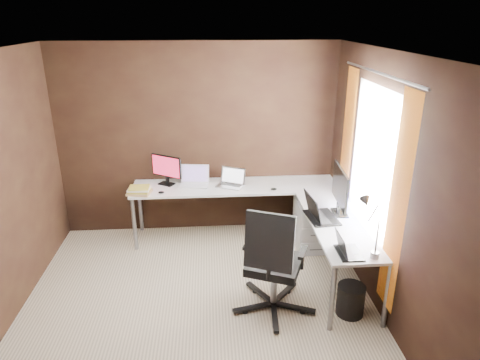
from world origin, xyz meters
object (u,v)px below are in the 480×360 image
drawer_pedestal (313,225)px  laptop_black_big (318,214)px  office_chair (273,281)px  laptop_silver (231,182)px  monitor_right (340,189)px  desk_lamp (369,219)px  book_stack (139,190)px  monitor_left (166,168)px  laptop_white (194,181)px  wastebasket (350,300)px  laptop_black_small (346,249)px

drawer_pedestal → laptop_black_big: bearing=-100.7°
laptop_black_big → drawer_pedestal: bearing=-16.7°
laptop_black_big → office_chair: size_ratio=0.39×
drawer_pedestal → laptop_silver: 1.17m
monitor_right → desk_lamp: (-0.00, -0.87, 0.07)m
laptop_silver → desk_lamp: (1.13, -1.79, 0.31)m
laptop_silver → book_stack: 1.16m
drawer_pedestal → desk_lamp: desk_lamp is taller
monitor_right → book_stack: size_ratio=2.06×
monitor_left → desk_lamp: bearing=-11.8°
monitor_left → laptop_silver: (0.83, -0.11, -0.17)m
laptop_white → wastebasket: 2.44m
laptop_black_big → monitor_right: bearing=-72.7°
laptop_silver → book_stack: size_ratio=1.29×
laptop_silver → desk_lamp: size_ratio=0.70×
laptop_silver → office_chair: office_chair is taller
laptop_silver → book_stack: laptop_silver is taller
office_chair → desk_lamp: bearing=8.2°
monitor_right → desk_lamp: desk_lamp is taller
desk_lamp → laptop_black_small: bearing=-163.5°
desk_lamp → laptop_white: bearing=154.9°
laptop_black_small → wastebasket: bearing=-60.2°
laptop_silver → laptop_black_small: bearing=-35.5°
monitor_left → laptop_black_big: size_ratio=0.86×
laptop_white → monitor_right: bearing=-25.3°
monitor_left → laptop_silver: monitor_left is taller
wastebasket → book_stack: bearing=145.7°
book_stack → desk_lamp: 2.81m
monitor_left → wastebasket: size_ratio=1.22×
desk_lamp → office_chair: desk_lamp is taller
laptop_white → office_chair: office_chair is taller
office_chair → wastebasket: (0.76, -0.12, -0.18)m
drawer_pedestal → laptop_silver: size_ratio=1.50×
laptop_black_big → office_chair: (-0.56, -0.55, -0.45)m
drawer_pedestal → monitor_right: 0.93m
drawer_pedestal → monitor_right: monitor_right is taller
book_stack → wastebasket: 2.76m
laptop_black_small → office_chair: 0.80m
monitor_left → laptop_silver: size_ratio=0.97×
laptop_white → office_chair: (0.79, -1.65, -0.45)m
laptop_white → wastebasket: (1.55, -1.77, -0.62)m
wastebasket → laptop_white: bearing=131.3°
book_stack → wastebasket: size_ratio=0.98×
monitor_right → laptop_silver: 1.48m
monitor_left → laptop_black_big: monitor_left is taller
drawer_pedestal → wastebasket: (0.07, -1.34, -0.14)m
laptop_black_small → wastebasket: laptop_black_small is taller
book_stack → drawer_pedestal: bearing=-4.6°
laptop_white → book_stack: size_ratio=1.27×
laptop_black_big → wastebasket: (0.20, -0.67, -0.63)m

